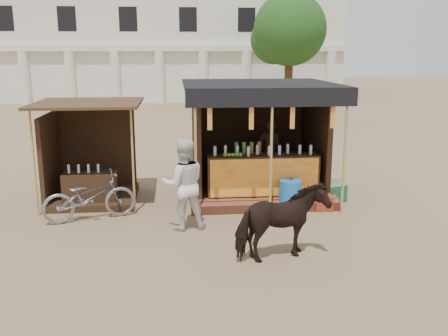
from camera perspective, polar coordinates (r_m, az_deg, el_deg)
ground at (r=9.38m, az=0.97°, el=-8.80°), size 120.00×120.00×0.00m
main_stall at (r=12.42m, az=3.88°, el=1.61°), size 3.60×3.61×2.78m
secondary_stall at (r=12.36m, az=-15.54°, el=0.27°), size 2.40×2.40×2.38m
cow at (r=8.59m, az=6.58°, el=-6.24°), size 1.73×1.18×1.34m
motorbike at (r=10.95m, az=-15.13°, el=-3.19°), size 2.06×1.26×1.02m
bystander at (r=9.99m, az=-4.66°, el=-1.87°), size 1.00×0.83×1.85m
blue_barrel at (r=11.40m, az=7.58°, el=-3.09°), size 0.64×0.64×0.68m
red_crate at (r=11.56m, az=11.26°, el=-3.89°), size 0.41×0.42×0.33m
cooler at (r=12.28m, az=12.20°, el=-2.60°), size 0.75×0.63×0.46m
background_building at (r=38.60m, az=-7.30°, el=13.81°), size 26.00×7.45×8.18m
tree at (r=31.55m, az=7.12°, el=15.15°), size 4.50×4.40×7.00m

